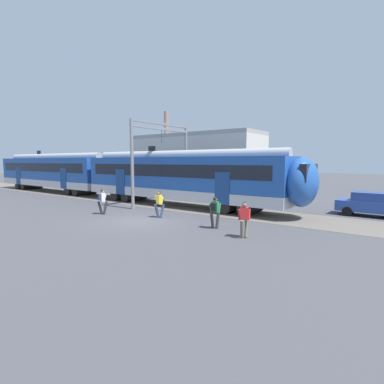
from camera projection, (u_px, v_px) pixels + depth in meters
The scene contains 11 objects.
ground_plane at pixel (139, 221), 17.61m from camera, with size 160.00×160.00×0.00m, color #424247.
track_bed at pixel (93, 196), 30.08m from camera, with size 80.00×4.40×0.01m, color #605951.
commuter_train at pixel (108, 174), 28.38m from camera, with size 38.05×3.07×4.73m.
pedestrian_white at pixel (102, 199), 19.66m from camera, with size 0.62×0.60×1.67m.
pedestrian_yellow at pixel (160, 202), 18.49m from camera, with size 0.62×0.60×1.67m.
pedestrian_green at pixel (215, 210), 15.52m from camera, with size 0.54×0.67×1.67m.
pedestrian_red at pixel (244, 217), 13.63m from camera, with size 0.52×0.71×1.67m.
parked_car_blue at pixel (371, 204), 18.95m from camera, with size 4.04×1.84×1.54m.
catenary_gantry at pixel (162, 151), 24.09m from camera, with size 0.24×6.64×6.53m.
background_building at pixel (196, 164), 32.59m from camera, with size 14.35×5.00×9.20m.
street_tree_left at pixel (145, 152), 39.30m from camera, with size 3.13×3.13×6.33m.
Camera 1 is at (12.78, -12.11, 3.53)m, focal length 28.00 mm.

